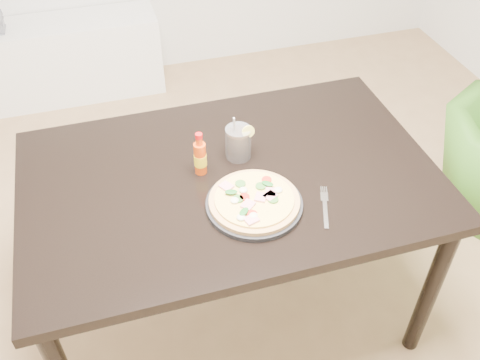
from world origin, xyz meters
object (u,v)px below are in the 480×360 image
object	(u,v)px
hot_sauce_bottle	(200,157)
media_console	(47,62)
dining_table	(230,192)
plate	(254,204)
pizza	(254,200)
cola_cup	(238,143)
fork	(325,206)

from	to	relation	value
hot_sauce_bottle	media_console	size ratio (longest dim) A/B	0.12
dining_table	plate	xyz separation A→B (m)	(0.03, -0.17, 0.09)
dining_table	media_console	bearing A→B (deg)	109.27
pizza	cola_cup	distance (m)	0.26
fork	media_console	xyz separation A→B (m)	(-0.91, 2.13, -0.50)
pizza	media_console	bearing A→B (deg)	108.61
cola_cup	fork	xyz separation A→B (m)	(0.19, -0.32, -0.05)
plate	media_console	bearing A→B (deg)	108.63
pizza	cola_cup	bearing A→B (deg)	84.69
dining_table	cola_cup	bearing A→B (deg)	57.56
plate	pizza	world-z (taller)	pizza
fork	media_console	size ratio (longest dim) A/B	0.13
pizza	media_console	distance (m)	2.24
hot_sauce_bottle	fork	xyz separation A→B (m)	(0.34, -0.27, -0.06)
dining_table	media_console	xyz separation A→B (m)	(-0.66, 1.90, -0.42)
plate	fork	xyz separation A→B (m)	(0.22, -0.07, -0.01)
media_console	hot_sauce_bottle	bearing A→B (deg)	-72.84
cola_cup	pizza	bearing A→B (deg)	-95.31
plate	pizza	distance (m)	0.02
dining_table	fork	bearing A→B (deg)	-43.07
media_console	dining_table	bearing A→B (deg)	-70.73
plate	cola_cup	bearing A→B (deg)	84.82
hot_sauce_bottle	cola_cup	bearing A→B (deg)	17.48
dining_table	fork	size ratio (longest dim) A/B	7.69
pizza	media_console	world-z (taller)	pizza
pizza	hot_sauce_bottle	distance (m)	0.25
dining_table	pizza	distance (m)	0.20
fork	media_console	world-z (taller)	fork
hot_sauce_bottle	fork	size ratio (longest dim) A/B	0.89
dining_table	media_console	distance (m)	2.05
cola_cup	plate	bearing A→B (deg)	-95.18
plate	pizza	size ratio (longest dim) A/B	1.07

